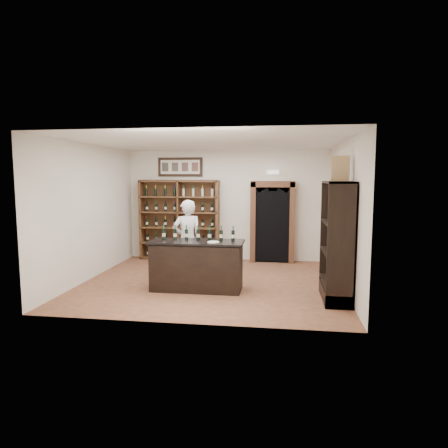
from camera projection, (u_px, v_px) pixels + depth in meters
The scene contains 21 objects.
floor at pixel (212, 282), 8.68m from camera, with size 5.50×5.50×0.00m, color brown.
ceiling at pixel (211, 142), 8.33m from camera, with size 5.50×5.50×0.00m, color white.
wall_back at pixel (227, 205), 10.96m from camera, with size 5.50×0.04×3.00m, color silver.
wall_left at pixel (90, 212), 8.89m from camera, with size 0.04×5.00×3.00m, color silver.
wall_right at pixel (344, 215), 8.12m from camera, with size 0.04×5.00×3.00m, color silver.
wine_shelf at pixel (180, 220), 11.03m from camera, with size 2.20×0.38×2.20m.
framed_picture at pixel (180, 167), 10.99m from camera, with size 1.25×0.04×0.52m, color black.
arched_doorway at pixel (272, 220), 10.66m from camera, with size 1.17×0.35×2.17m.
emergency_light at pixel (273, 172), 10.60m from camera, with size 0.30×0.10×0.10m, color white.
tasting_counter at pixel (197, 266), 8.06m from camera, with size 1.88×0.78×1.00m.
counter_bottle_0 at pixel (164, 234), 8.22m from camera, with size 0.07×0.07×0.30m.
counter_bottle_1 at pixel (175, 234), 8.19m from camera, with size 0.07×0.07×0.30m.
counter_bottle_2 at pixel (186, 234), 8.15m from camera, with size 0.07×0.07×0.30m.
counter_bottle_3 at pixel (198, 235), 8.12m from camera, with size 0.07×0.07×0.30m.
counter_bottle_4 at pixel (210, 235), 8.09m from camera, with size 0.07×0.07×0.30m.
counter_bottle_5 at pixel (221, 235), 8.05m from camera, with size 0.07×0.07×0.30m.
counter_bottle_6 at pixel (233, 235), 8.02m from camera, with size 0.07×0.07×0.30m.
side_cabinet at pixel (338, 260), 7.35m from camera, with size 0.48×1.20×2.20m.
shopkeeper at pixel (187, 240), 8.86m from camera, with size 0.65×0.43×1.78m, color silver.
plate at pixel (213, 242), 7.79m from camera, with size 0.23×0.23×0.02m, color silver.
wine_crate at pixel (340, 169), 7.19m from camera, with size 0.32×0.13×0.45m, color tan.
Camera 1 is at (1.46, -8.35, 2.27)m, focal length 32.00 mm.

